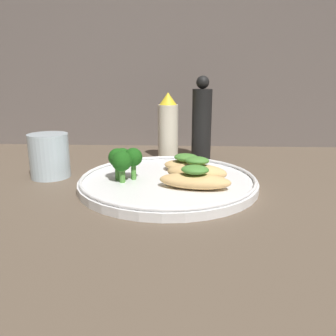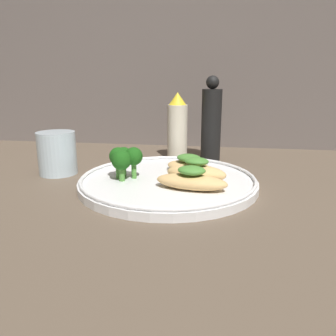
{
  "view_description": "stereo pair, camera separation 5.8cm",
  "coord_description": "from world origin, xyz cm",
  "px_view_note": "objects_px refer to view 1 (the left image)",
  "views": [
    {
      "loc": [
        2.86,
        -56.13,
        18.63
      ],
      "look_at": [
        0.0,
        0.0,
        3.4
      ],
      "focal_mm": 35.0,
      "sensor_mm": 36.0,
      "label": 1
    },
    {
      "loc": [
        8.65,
        -55.53,
        18.63
      ],
      "look_at": [
        0.0,
        0.0,
        3.4
      ],
      "focal_mm": 35.0,
      "sensor_mm": 36.0,
      "label": 2
    }
  ],
  "objects_px": {
    "sauce_bottle": "(168,128)",
    "drinking_glass": "(49,156)",
    "pepper_grinder": "(202,122)",
    "broccoli_bunch": "(124,159)",
    "plate": "(168,181)"
  },
  "relations": [
    {
      "from": "pepper_grinder",
      "to": "broccoli_bunch",
      "type": "bearing_deg",
      "value": -122.88
    },
    {
      "from": "broccoli_bunch",
      "to": "sauce_bottle",
      "type": "xyz_separation_m",
      "value": [
        0.07,
        0.23,
        0.02
      ]
    },
    {
      "from": "sauce_bottle",
      "to": "drinking_glass",
      "type": "height_order",
      "value": "sauce_bottle"
    },
    {
      "from": "plate",
      "to": "sauce_bottle",
      "type": "relative_size",
      "value": 2.02
    },
    {
      "from": "plate",
      "to": "sauce_bottle",
      "type": "bearing_deg",
      "value": 92.91
    },
    {
      "from": "pepper_grinder",
      "to": "sauce_bottle",
      "type": "bearing_deg",
      "value": -180.0
    },
    {
      "from": "sauce_bottle",
      "to": "drinking_glass",
      "type": "distance_m",
      "value": 0.28
    },
    {
      "from": "pepper_grinder",
      "to": "drinking_glass",
      "type": "height_order",
      "value": "pepper_grinder"
    },
    {
      "from": "plate",
      "to": "drinking_glass",
      "type": "bearing_deg",
      "value": 168.56
    },
    {
      "from": "broccoli_bunch",
      "to": "drinking_glass",
      "type": "xyz_separation_m",
      "value": [
        -0.16,
        0.06,
        -0.01
      ]
    },
    {
      "from": "sauce_bottle",
      "to": "pepper_grinder",
      "type": "xyz_separation_m",
      "value": [
        0.08,
        0.0,
        0.01
      ]
    },
    {
      "from": "sauce_bottle",
      "to": "pepper_grinder",
      "type": "relative_size",
      "value": 0.81
    },
    {
      "from": "broccoli_bunch",
      "to": "pepper_grinder",
      "type": "bearing_deg",
      "value": 57.12
    },
    {
      "from": "drinking_glass",
      "to": "plate",
      "type": "bearing_deg",
      "value": -11.44
    },
    {
      "from": "broccoli_bunch",
      "to": "sauce_bottle",
      "type": "distance_m",
      "value": 0.24
    }
  ]
}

